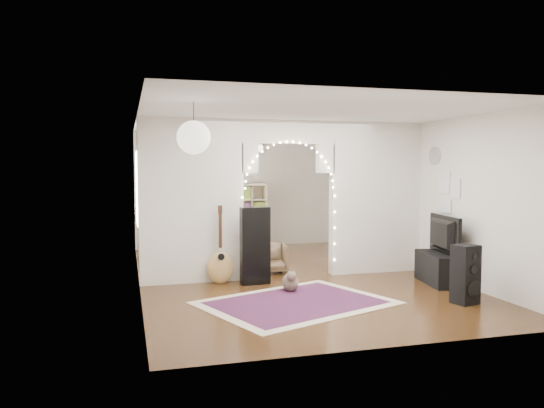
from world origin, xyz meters
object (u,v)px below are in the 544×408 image
object	(u,v)px
acoustic_guitar	(220,255)
dining_chair_left	(234,261)
floor_speaker	(466,274)
dining_chair_right	(271,258)
bookcase	(236,216)
media_console	(438,269)
dining_table	(228,221)

from	to	relation	value
acoustic_guitar	dining_chair_left	world-z (taller)	acoustic_guitar
floor_speaker	dining_chair_left	xyz separation A→B (m)	(-2.73, 2.74, -0.15)
floor_speaker	dining_chair_right	distance (m)	3.48
bookcase	dining_chair_right	bearing A→B (deg)	-69.98
media_console	bookcase	size ratio (longest dim) A/B	0.66
acoustic_guitar	dining_chair_right	world-z (taller)	acoustic_guitar
floor_speaker	acoustic_guitar	bearing A→B (deg)	131.55
acoustic_guitar	media_console	xyz separation A→B (m)	(3.42, -0.93, -0.22)
dining_chair_left	bookcase	bearing A→B (deg)	76.96
bookcase	dining_table	bearing A→B (deg)	-104.19
dining_table	floor_speaker	bearing A→B (deg)	-77.00
acoustic_guitar	dining_table	bearing A→B (deg)	71.71
floor_speaker	dining_table	size ratio (longest dim) A/B	0.62
dining_chair_left	floor_speaker	bearing A→B (deg)	-46.21
floor_speaker	bookcase	distance (m)	6.25
bookcase	dining_table	xyz separation A→B (m)	(-0.26, -0.39, -0.08)
dining_table	dining_chair_left	world-z (taller)	dining_table
dining_table	dining_chair_right	bearing A→B (deg)	-94.08
floor_speaker	bookcase	size ratio (longest dim) A/B	0.54
floor_speaker	media_console	bearing A→B (deg)	60.61
floor_speaker	media_console	world-z (taller)	floor_speaker
floor_speaker	bookcase	bearing A→B (deg)	95.66
media_console	bookcase	distance (m)	5.28
acoustic_guitar	dining_table	world-z (taller)	acoustic_guitar
dining_chair_left	dining_chair_right	bearing A→B (deg)	4.40
media_console	dining_table	bearing A→B (deg)	131.26
floor_speaker	dining_chair_right	world-z (taller)	floor_speaker
floor_speaker	dining_table	bearing A→B (deg)	99.27
dining_table	bookcase	bearing A→B (deg)	46.11
bookcase	floor_speaker	bearing A→B (deg)	-50.92
bookcase	dining_table	size ratio (longest dim) A/B	1.15
dining_table	dining_chair_right	distance (m)	2.74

